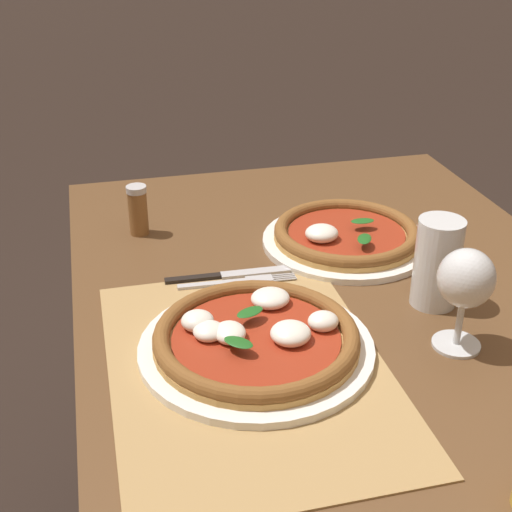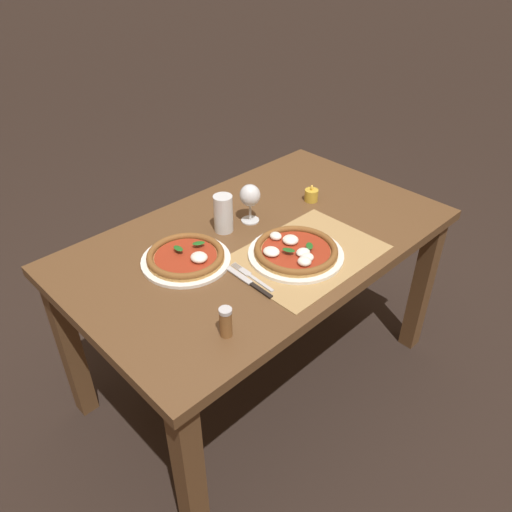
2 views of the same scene
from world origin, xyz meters
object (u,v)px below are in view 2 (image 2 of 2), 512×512
Objects in this scene: fork at (252,277)px; votive_candle at (311,196)px; pint_glass at (223,214)px; pizza_far at (186,257)px; wine_glass at (250,197)px; knife at (248,282)px; pepper_shaker at (226,322)px; pizza_near at (296,251)px.

fork is 0.58m from votive_candle.
pint_glass is 0.32m from fork.
pizza_far is 1.54× the size of fork.
wine_glass reaches higher than fork.
votive_candle is at bearing 21.14° from knife.
pint_glass reaches higher than pepper_shaker.
knife is at bearing -158.86° from votive_candle.
fork is at bearing -114.40° from pint_glass.
wine_glass is (0.35, 0.04, 0.09)m from pizza_far.
wine_glass is 0.64m from pepper_shaker.
pizza_near is at bearing -99.78° from wine_glass.
pizza_far is at bearing 178.59° from votive_candle.
pizza_near is 3.46× the size of pepper_shaker.
pizza_near reaches higher than knife.
knife is (-0.27, -0.28, -0.10)m from wine_glass.
wine_glass is at bearing 47.12° from fork.
votive_candle is (0.41, -0.08, -0.05)m from pint_glass.
pint_glass reaches higher than knife.
pizza_far is 0.25m from fork.
pepper_shaker reaches higher than knife.
fork is at bearing -132.88° from wine_glass.
pizza_far is at bearing 140.86° from pizza_near.
pepper_shaker is at bearing -130.56° from pint_glass.
fork is at bearing 30.78° from pepper_shaker.
pizza_far is 2.13× the size of pint_glass.
pepper_shaker is (-0.37, -0.43, -0.02)m from pint_glass.
fork is at bearing 175.15° from pizza_near.
knife is 2.99× the size of votive_candle.
pizza_near is 0.23m from knife.
pepper_shaker is at bearing -139.88° from wine_glass.
pint_glass is 0.67× the size of knife.
pint_glass is 0.42m from votive_candle.
knife is at bearing -134.55° from wine_glass.
knife is at bearing -117.63° from pint_glass.
knife is 2.22× the size of pepper_shaker.
pizza_near is 2.32× the size of pint_glass.
knife is at bearing -73.17° from pizza_far.
wine_glass reaches higher than pint_glass.
votive_candle is 0.74× the size of pepper_shaker.
pizza_far is at bearing 106.83° from knife.
pint_glass is at bearing 169.15° from votive_candle.
pint_glass is at bearing 170.35° from wine_glass.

